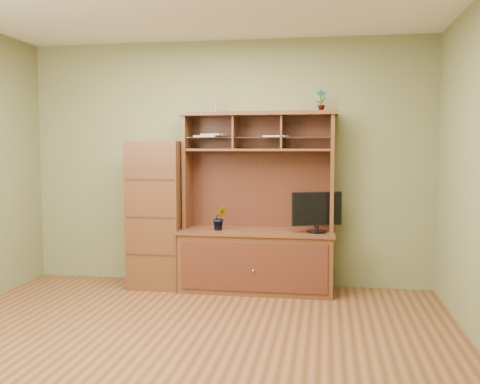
# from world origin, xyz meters

# --- Properties ---
(room) EXTENTS (4.54, 4.04, 2.74)m
(room) POSITION_xyz_m (0.00, 0.00, 1.35)
(room) COLOR #512E17
(room) RESTS_ON ground
(media_hutch) EXTENTS (1.66, 0.61, 1.90)m
(media_hutch) POSITION_xyz_m (0.38, 1.73, 0.52)
(media_hutch) COLOR #4D2616
(media_hutch) RESTS_ON room
(monitor) EXTENTS (0.51, 0.23, 0.42)m
(monitor) POSITION_xyz_m (1.01, 1.65, 0.87)
(monitor) COLOR black
(monitor) RESTS_ON media_hutch
(orchid_plant) EXTENTS (0.18, 0.16, 0.27)m
(orchid_plant) POSITION_xyz_m (-0.02, 1.65, 0.78)
(orchid_plant) COLOR #335B1F
(orchid_plant) RESTS_ON media_hutch
(top_plant) EXTENTS (0.14, 0.12, 0.23)m
(top_plant) POSITION_xyz_m (1.03, 1.80, 2.02)
(top_plant) COLOR #2D5E21
(top_plant) RESTS_ON media_hutch
(reed_diffuser) EXTENTS (0.06, 0.06, 0.29)m
(reed_diffuser) POSITION_xyz_m (-0.09, 1.80, 2.01)
(reed_diffuser) COLOR silver
(reed_diffuser) RESTS_ON media_hutch
(magazines) EXTENTS (1.03, 0.24, 0.04)m
(magazines) POSITION_xyz_m (0.08, 1.80, 1.65)
(magazines) COLOR #A9A9AE
(magazines) RESTS_ON media_hutch
(side_cabinet) EXTENTS (0.57, 0.52, 1.59)m
(side_cabinet) POSITION_xyz_m (-0.72, 1.72, 0.80)
(side_cabinet) COLOR #4D2616
(side_cabinet) RESTS_ON room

